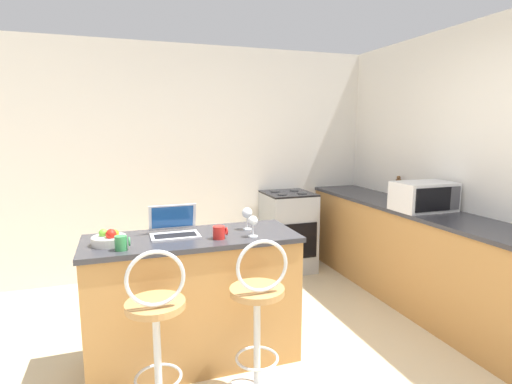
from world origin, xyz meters
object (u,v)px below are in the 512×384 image
mug_red (219,232)px  mug_green (122,243)px  laptop (174,227)px  bar_stool_near (157,339)px  mug_blue (403,194)px  stove_range (288,231)px  wine_glass_tall (247,214)px  microwave (424,196)px  bar_stool_far (258,322)px  pepper_mill (398,187)px  fruit_bowl (109,239)px  wine_glass_short (253,222)px

mug_red → mug_green: (-0.64, -0.06, 0.00)m
laptop → bar_stool_near: bearing=-107.3°
mug_red → mug_blue: size_ratio=0.97×
mug_red → mug_blue: 2.41m
laptop → stove_range: laptop is taller
wine_glass_tall → microwave: bearing=4.6°
bar_stool_far → pepper_mill: size_ratio=4.43×
laptop → fruit_bowl: (-0.43, -0.12, -0.02)m
bar_stool_near → wine_glass_tall: wine_glass_tall is taller
bar_stool_near → bar_stool_far: size_ratio=1.00×
mug_red → bar_stool_far: bearing=-70.9°
bar_stool_far → mug_green: bar_stool_far is taller
mug_blue → wine_glass_tall: 2.10m
stove_range → mug_green: mug_green is taller
wine_glass_tall → bar_stool_near: bearing=-141.2°
mug_red → pepper_mill: (2.25, 0.99, 0.07)m
pepper_mill → wine_glass_short: pepper_mill is taller
microwave → laptop: bearing=-177.1°
bar_stool_near → mug_green: size_ratio=11.21×
laptop → microwave: 2.29m
microwave → wine_glass_short: bearing=-168.9°
microwave → mug_green: (-2.64, -0.38, -0.09)m
mug_red → wine_glass_tall: size_ratio=0.61×
bar_stool_near → mug_blue: (2.71, 1.30, 0.49)m
pepper_mill → fruit_bowl: bearing=-163.1°
bar_stool_far → mug_blue: size_ratio=10.08×
bar_stool_near → wine_glass_tall: bearing=38.8°
microwave → stove_range: (-0.77, 1.34, -0.60)m
bar_stool_near → pepper_mill: pepper_mill is taller
mug_blue → fruit_bowl: size_ratio=0.48×
bar_stool_near → mug_green: bar_stool_near is taller
mug_red → bar_stool_near: bearing=-139.3°
stove_range → mug_green: bearing=-137.4°
microwave → mug_green: bearing=-171.8°
pepper_mill → wine_glass_tall: pepper_mill is taller
mug_red → mug_green: 0.64m
stove_range → mug_red: mug_red is taller
mug_red → pepper_mill: size_ratio=0.43×
wine_glass_short → fruit_bowl: size_ratio=0.68×
mug_green → microwave: bearing=8.2°
mug_blue → fruit_bowl: bearing=-164.8°
pepper_mill → wine_glass_short: 2.26m
laptop → wine_glass_short: (0.51, -0.23, 0.05)m
laptop → mug_green: (-0.36, -0.27, -0.01)m
wine_glass_tall → fruit_bowl: size_ratio=0.76×
pepper_mill → wine_glass_tall: size_ratio=1.43×
bar_stool_far → microwave: bearing=21.3°
microwave → wine_glass_short: microwave is taller
stove_range → mug_blue: mug_blue is taller
stove_range → pepper_mill: pepper_mill is taller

